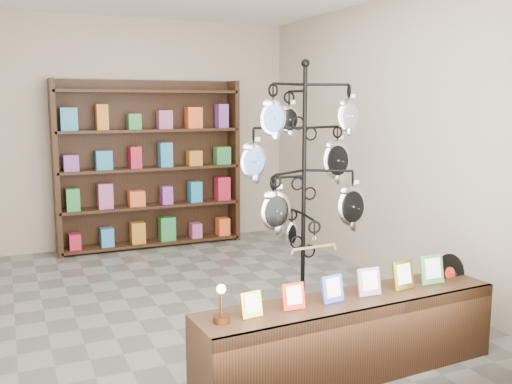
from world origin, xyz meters
The scene contains 5 objects.
ground centered at (0.00, 0.00, 0.00)m, with size 5.00×5.00×0.00m, color slate.
room_envelope centered at (0.00, 0.00, 1.85)m, with size 5.00×5.00×5.00m.
display_tree centered at (0.66, -0.75, 1.32)m, with size 1.17×0.98×2.28m.
front_shelf centered at (0.41, -1.90, 0.28)m, with size 2.29×0.58×0.80m.
back_shelving centered at (0.00, 2.30, 1.03)m, with size 2.42×0.36×2.20m.
Camera 1 is at (-1.73, -5.12, 1.91)m, focal length 40.00 mm.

